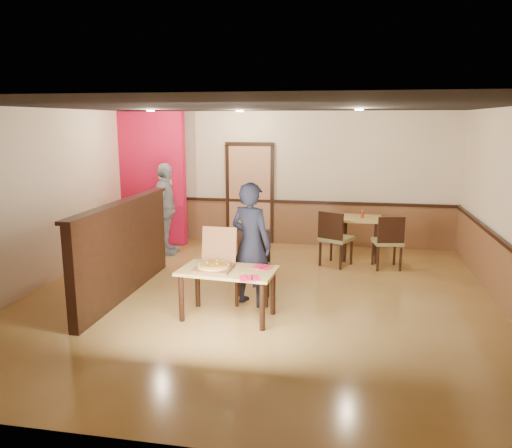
{
  "coord_description": "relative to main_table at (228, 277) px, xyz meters",
  "views": [
    {
      "loc": [
        1.26,
        -6.94,
        2.61
      ],
      "look_at": [
        -0.02,
        0.0,
        1.14
      ],
      "focal_mm": 35.0,
      "sensor_mm": 36.0,
      "label": 1
    }
  ],
  "objects": [
    {
      "name": "condiment",
      "position": [
        1.81,
        3.28,
        0.31
      ],
      "size": [
        0.06,
        0.06,
        0.15
      ],
      "primitive_type": "cylinder",
      "color": "maroon",
      "rests_on": "side_table"
    },
    {
      "name": "diner",
      "position": [
        0.2,
        0.58,
        0.32
      ],
      "size": [
        0.77,
        0.66,
        1.77
      ],
      "primitive_type": "imported",
      "rotation": [
        0.0,
        0.0,
        2.71
      ],
      "color": "black",
      "rests_on": "floor"
    },
    {
      "name": "wall_back",
      "position": [
        0.26,
        4.28,
        0.83
      ],
      "size": [
        7.0,
        0.0,
        7.0
      ],
      "primitive_type": "plane",
      "rotation": [
        1.57,
        0.0,
        0.0
      ],
      "color": "beige",
      "rests_on": "floor"
    },
    {
      "name": "wainscot_back",
      "position": [
        0.26,
        4.25,
        -0.12
      ],
      "size": [
        7.0,
        0.04,
        0.9
      ],
      "primitive_type": "cube",
      "color": "brown",
      "rests_on": "floor"
    },
    {
      "name": "chair_rail_right",
      "position": [
        3.71,
        0.78,
        0.35
      ],
      "size": [
        0.06,
        7.0,
        0.06
      ],
      "primitive_type": "cube",
      "color": "black",
      "rests_on": "wall_right"
    },
    {
      "name": "wainscot_right",
      "position": [
        3.73,
        0.78,
        -0.12
      ],
      "size": [
        0.04,
        7.0,
        0.9
      ],
      "primitive_type": "cube",
      "color": "brown",
      "rests_on": "floor"
    },
    {
      "name": "red_accent_panel",
      "position": [
        -2.64,
        3.78,
        0.83
      ],
      "size": [
        1.6,
        0.2,
        2.78
      ],
      "primitive_type": "cube",
      "color": "red",
      "rests_on": "floor"
    },
    {
      "name": "pizza_box",
      "position": [
        -0.18,
        0.02,
        0.17
      ],
      "size": [
        0.49,
        0.58,
        0.51
      ],
      "rotation": [
        0.0,
        0.0,
        -0.02
      ],
      "color": "brown",
      "rests_on": "main_table"
    },
    {
      "name": "passerby",
      "position": [
        -1.99,
        3.02,
        0.33
      ],
      "size": [
        0.52,
        1.09,
        1.8
      ],
      "primitive_type": "imported",
      "rotation": [
        0.0,
        0.0,
        1.64
      ],
      "color": "#9C9BA4",
      "rests_on": "floor"
    },
    {
      "name": "main_table",
      "position": [
        0.0,
        0.0,
        0.0
      ],
      "size": [
        1.32,
        0.83,
        0.68
      ],
      "rotation": [
        0.0,
        0.0,
        -0.09
      ],
      "color": "tan",
      "rests_on": "floor"
    },
    {
      "name": "chair_rail_back",
      "position": [
        0.26,
        4.23,
        0.35
      ],
      "size": [
        7.0,
        0.06,
        0.06
      ],
      "primitive_type": "cube",
      "color": "black",
      "rests_on": "wall_back"
    },
    {
      "name": "napkin_far",
      "position": [
        0.44,
        0.18,
        0.11
      ],
      "size": [
        0.3,
        0.3,
        0.01
      ],
      "rotation": [
        0.0,
        0.0,
        -0.34
      ],
      "color": "red",
      "rests_on": "main_table"
    },
    {
      "name": "spot_b",
      "position": [
        -0.54,
        3.28,
        2.21
      ],
      "size": [
        0.14,
        0.14,
        0.02
      ],
      "primitive_type": "cylinder",
      "color": "beige",
      "rests_on": "ceiling"
    },
    {
      "name": "booth_partition",
      "position": [
        -1.74,
        0.58,
        0.17
      ],
      "size": [
        0.2,
        3.1,
        1.44
      ],
      "color": "black",
      "rests_on": "floor"
    },
    {
      "name": "pizza",
      "position": [
        -0.18,
        -0.03,
        0.16
      ],
      "size": [
        0.55,
        0.55,
        0.03
      ],
      "primitive_type": "cylinder",
      "rotation": [
        0.0,
        0.0,
        -0.33
      ],
      "color": "tan",
      "rests_on": "pizza_box"
    },
    {
      "name": "spot_c",
      "position": [
        1.66,
        2.28,
        2.21
      ],
      "size": [
        0.14,
        0.14,
        0.02
      ],
      "primitive_type": "cylinder",
      "color": "beige",
      "rests_on": "ceiling"
    },
    {
      "name": "side_table",
      "position": [
        1.8,
        3.33,
        0.05
      ],
      "size": [
        0.76,
        0.76,
        0.8
      ],
      "rotation": [
        0.0,
        0.0,
        -0.01
      ],
      "color": "tan",
      "rests_on": "floor"
    },
    {
      "name": "spot_a",
      "position": [
        -2.04,
        2.58,
        2.21
      ],
      "size": [
        0.14,
        0.14,
        0.02
      ],
      "primitive_type": "cylinder",
      "color": "beige",
      "rests_on": "ceiling"
    },
    {
      "name": "diner_chair",
      "position": [
        0.2,
        0.73,
        -0.0
      ],
      "size": [
        0.57,
        0.57,
        1.04
      ],
      "rotation": [
        0.0,
        0.0,
        0.11
      ],
      "color": "olive",
      "rests_on": "floor"
    },
    {
      "name": "wall_left",
      "position": [
        -3.24,
        0.78,
        0.83
      ],
      "size": [
        0.0,
        7.0,
        7.0
      ],
      "primitive_type": "plane",
      "rotation": [
        1.57,
        0.0,
        1.57
      ],
      "color": "beige",
      "rests_on": "floor"
    },
    {
      "name": "side_chair_right",
      "position": [
        2.26,
        2.71,
        -0.04
      ],
      "size": [
        0.56,
        0.56,
        0.98
      ],
      "rotation": [
        0.0,
        0.0,
        3.32
      ],
      "color": "olive",
      "rests_on": "floor"
    },
    {
      "name": "back_door",
      "position": [
        -0.54,
        4.24,
        0.48
      ],
      "size": [
        0.9,
        0.06,
        2.1
      ],
      "primitive_type": "cube",
      "color": "tan",
      "rests_on": "wall_back"
    },
    {
      "name": "floor",
      "position": [
        0.26,
        0.78,
        -0.57
      ],
      "size": [
        7.0,
        7.0,
        0.0
      ],
      "primitive_type": "plane",
      "color": "#B98B48",
      "rests_on": "ground"
    },
    {
      "name": "ceiling",
      "position": [
        0.26,
        0.78,
        2.23
      ],
      "size": [
        7.0,
        7.0,
        0.0
      ],
      "primitive_type": "plane",
      "rotation": [
        3.14,
        0.0,
        0.0
      ],
      "color": "black",
      "rests_on": "wall_back"
    },
    {
      "name": "napkin_near",
      "position": [
        0.35,
        -0.31,
        0.11
      ],
      "size": [
        0.3,
        0.3,
        0.01
      ],
      "rotation": [
        0.0,
        0.0,
        0.27
      ],
      "color": "red",
      "rests_on": "main_table"
    },
    {
      "name": "side_chair_left",
      "position": [
        1.32,
        2.71,
        -0.01
      ],
      "size": [
        0.68,
        0.68,
        1.02
      ],
      "rotation": [
        0.0,
        0.0,
        2.68
      ],
      "color": "olive",
      "rests_on": "floor"
    }
  ]
}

